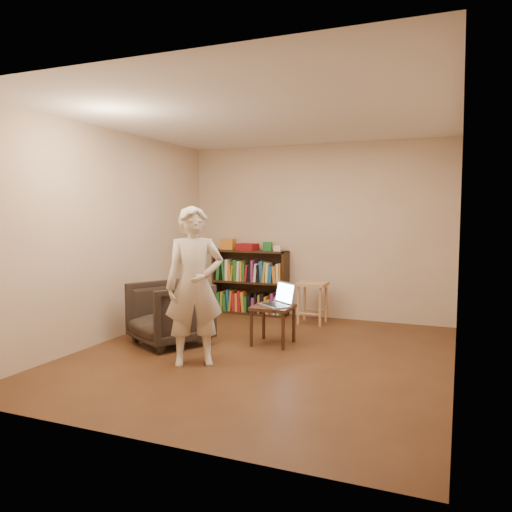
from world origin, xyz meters
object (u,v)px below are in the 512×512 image
at_px(bookshelf, 250,286).
at_px(armchair, 170,313).
at_px(stool, 312,290).
at_px(person, 194,286).
at_px(side_table, 273,312).
at_px(laptop, 278,301).

distance_m(bookshelf, armchair, 2.06).
bearing_deg(stool, bookshelf, 164.47).
bearing_deg(person, stool, 43.34).
bearing_deg(side_table, laptop, 15.62).
xyz_separation_m(bookshelf, person, (0.49, -2.64, 0.39)).
bearing_deg(laptop, person, -78.97).
bearing_deg(bookshelf, laptop, -56.96).
bearing_deg(stool, laptop, -92.66).
relative_size(armchair, side_table, 1.77).
bearing_deg(laptop, stool, 125.47).
distance_m(stool, laptop, 1.28).
height_order(stool, armchair, armchair).
height_order(stool, person, person).
distance_m(side_table, person, 1.23).
relative_size(bookshelf, person, 0.73).
height_order(bookshelf, person, person).
xyz_separation_m(bookshelf, side_table, (0.97, -1.60, -0.05)).
xyz_separation_m(armchair, laptop, (1.22, 0.47, 0.16)).
xyz_separation_m(stool, laptop, (-0.06, -1.28, 0.06)).
bearing_deg(laptop, bookshelf, 161.18).
distance_m(stool, armchair, 2.17).
distance_m(side_table, laptop, 0.15).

